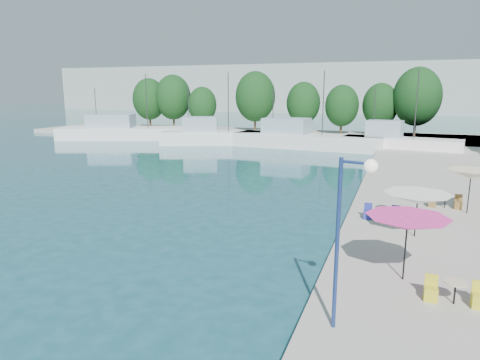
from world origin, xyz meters
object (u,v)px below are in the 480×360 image
at_px(trawler_04, 398,144).
at_px(umbrella_pink, 407,223).
at_px(trawler_01, 130,132).
at_px(umbrella_white, 418,198).
at_px(trawler_02, 214,137).
at_px(umbrella_cream, 471,174).
at_px(trawler_03, 303,140).
at_px(street_lamp, 350,214).

relative_size(trawler_04, umbrella_pink, 4.70).
distance_m(trawler_01, trawler_04, 39.06).
bearing_deg(umbrella_white, umbrella_pink, -95.61).
bearing_deg(trawler_01, trawler_02, -26.66).
height_order(trawler_02, umbrella_cream, trawler_02).
distance_m(umbrella_pink, umbrella_cream, 10.95).
bearing_deg(trawler_02, umbrella_white, -75.22).
relative_size(trawler_03, umbrella_cream, 7.49).
xyz_separation_m(trawler_02, street_lamp, (23.14, -43.02, 3.02)).
relative_size(trawler_02, umbrella_cream, 6.11).
bearing_deg(trawler_01, street_lamp, -70.57).
bearing_deg(umbrella_cream, umbrella_pink, -107.88).
relative_size(umbrella_pink, umbrella_white, 0.95).
distance_m(trawler_04, umbrella_white, 33.94).
height_order(umbrella_pink, umbrella_cream, umbrella_cream).
bearing_deg(umbrella_white, umbrella_cream, 61.37).
bearing_deg(trawler_01, trawler_04, -22.86).
bearing_deg(trawler_04, trawler_01, -173.61).
xyz_separation_m(trawler_03, umbrella_white, (12.75, -34.13, 1.39)).
relative_size(trawler_02, street_lamp, 3.18).
bearing_deg(street_lamp, trawler_04, 101.44).
xyz_separation_m(trawler_03, umbrella_pink, (12.24, -39.33, 1.67)).
bearing_deg(trawler_03, trawler_04, 3.45).
xyz_separation_m(umbrella_cream, street_lamp, (-4.95, -14.63, 1.25)).
bearing_deg(trawler_04, trawler_03, -173.10).
relative_size(trawler_01, umbrella_cream, 8.73).
bearing_deg(umbrella_cream, umbrella_white, -118.63).
height_order(trawler_02, trawler_03, same).
bearing_deg(trawler_04, street_lamp, -83.17).
bearing_deg(trawler_02, street_lamp, -83.84).
relative_size(trawler_01, trawler_04, 1.64).
xyz_separation_m(trawler_02, trawler_04, (24.11, 0.27, 0.00)).
bearing_deg(trawler_03, street_lamp, -71.60).
distance_m(umbrella_cream, street_lamp, 15.49).
bearing_deg(umbrella_pink, trawler_03, 107.28).
distance_m(trawler_02, umbrella_pink, 46.05).
distance_m(trawler_02, umbrella_white, 42.06).
distance_m(trawler_03, street_lamp, 44.92).
relative_size(trawler_01, trawler_02, 1.43).
xyz_separation_m(umbrella_pink, street_lamp, (-1.59, -4.21, 1.35)).
height_order(umbrella_pink, street_lamp, street_lamp).
height_order(trawler_02, trawler_04, same).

